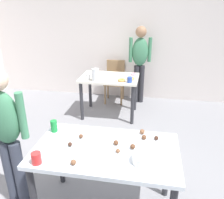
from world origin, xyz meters
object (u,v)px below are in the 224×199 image
person_girl_near (6,130)px  pitcher_far (95,75)px  dining_table_near (106,157)px  dining_table_far (110,83)px  chair_far_table (115,79)px  mixing_bowl (144,159)px  person_adult_far (140,58)px  soda_can (54,126)px

person_girl_near → pitcher_far: (0.37, 1.96, -0.02)m
dining_table_near → dining_table_far: same height
chair_far_table → mixing_bowl: chair_far_table is taller
person_adult_far → soda_can: (-0.69, -2.69, -0.14)m
person_adult_far → pitcher_far: size_ratio=7.38×
dining_table_far → soda_can: (-0.21, -1.98, 0.18)m
chair_far_table → person_adult_far: size_ratio=0.55×
dining_table_far → pitcher_far: pitcher_far is taller
person_girl_near → pitcher_far: size_ratio=6.88×
person_girl_near → dining_table_near: bearing=3.3°
chair_far_table → soda_can: size_ratio=7.13×
person_girl_near → mixing_bowl: bearing=-3.8°
mixing_bowl → pitcher_far: (-0.92, 2.04, 0.07)m
dining_table_near → soda_can: (-0.58, 0.20, 0.16)m
person_adult_far → pitcher_far: bearing=-124.4°
chair_far_table → person_girl_near: size_ratio=0.59×
person_adult_far → mixing_bowl: size_ratio=7.97×
person_adult_far → soda_can: bearing=-104.5°
pitcher_far → mixing_bowl: bearing=-65.9°
dining_table_far → person_girl_near: 2.31m
dining_table_far → pitcher_far: (-0.19, -0.28, 0.22)m
person_adult_far → person_girl_near: bearing=-109.6°
chair_far_table → pitcher_far: (-0.17, -0.99, 0.36)m
dining_table_near → person_adult_far: size_ratio=0.83×
pitcher_far → chair_far_table: bearing=79.9°
pitcher_far → dining_table_near: bearing=-73.5°
mixing_bowl → dining_table_near: bearing=158.4°
soda_can → person_adult_far: bearing=75.5°
person_adult_far → dining_table_far: bearing=-124.4°
person_adult_far → chair_far_table: bearing=-179.4°
chair_far_table → soda_can: bearing=-94.1°
person_adult_far → pitcher_far: 1.20m
person_adult_far → dining_table_near: bearing=-92.3°
dining_table_far → person_adult_far: 0.92m
person_girl_near → mixing_bowl: person_girl_near is taller
person_girl_near → pitcher_far: 1.99m
person_adult_far → soda_can: size_ratio=12.87×
person_adult_far → soda_can: person_adult_far is taller
dining_table_far → pitcher_far: bearing=-124.5°
dining_table_far → pitcher_far: 0.40m
person_girl_near → person_adult_far: size_ratio=0.93×
chair_far_table → mixing_bowl: (0.74, -3.03, 0.29)m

